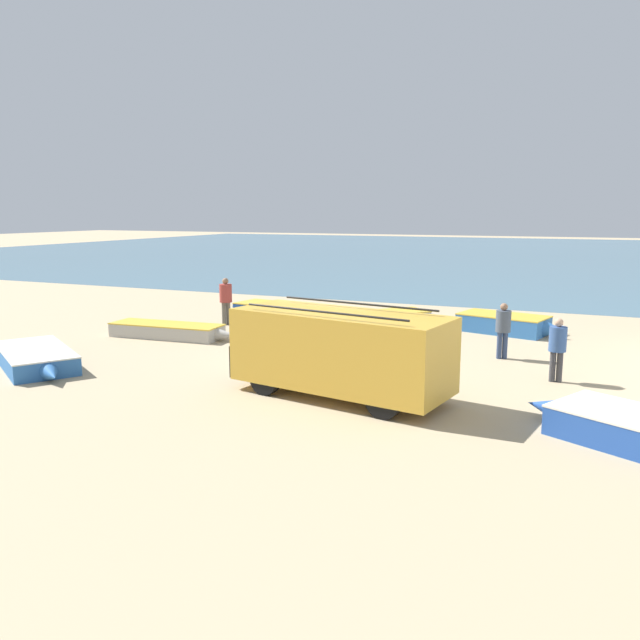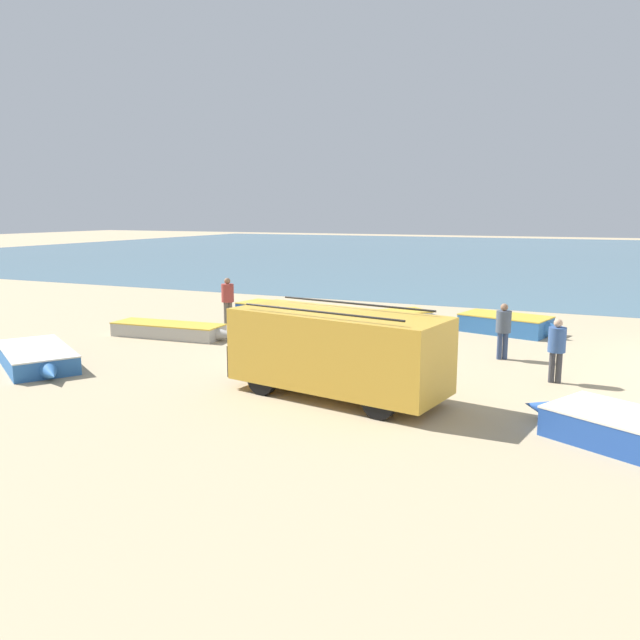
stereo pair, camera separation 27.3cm
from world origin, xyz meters
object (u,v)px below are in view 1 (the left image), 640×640
Objects in this scene: fishing_rowboat_4 at (506,324)px; fisherman_2 at (503,326)px; parked_van at (339,350)px; fishing_rowboat_1 at (377,321)px; fishing_rowboat_5 at (273,310)px; fishing_rowboat_3 at (171,331)px; fisherman_1 at (226,297)px; fishing_rowboat_2 at (36,358)px; fisherman_0 at (558,344)px.

fisherman_2 reaches higher than fishing_rowboat_4.
fishing_rowboat_4 is at bearing 158.80° from fisherman_2.
parked_van is 1.43× the size of fishing_rowboat_4.
fishing_rowboat_4 is at bearing -95.00° from parked_van.
fishing_rowboat_1 is 5.70m from fisherman_2.
fisherman_2 is (9.88, -4.08, 0.73)m from fishing_rowboat_5.
fishing_rowboat_3 is 1.20× the size of fishing_rowboat_5.
fisherman_1 reaches higher than fishing_rowboat_4.
fishing_rowboat_4 reaches higher than fishing_rowboat_2.
fishing_rowboat_3 is (-6.23, -4.21, -0.09)m from fishing_rowboat_1.
fisherman_2 is (3.06, 5.57, -0.13)m from parked_van.
fisherman_1 is (-0.77, -2.42, 0.82)m from fishing_rowboat_5.
fishing_rowboat_3 is at bearing 167.50° from fishing_rowboat_1.
fishing_rowboat_4 reaches higher than fishing_rowboat_3.
fisherman_0 is (2.00, -6.40, 0.68)m from fishing_rowboat_4.
parked_van is 1.12× the size of fishing_rowboat_3.
fisherman_2 reaches higher than fisherman_0.
fisherman_0 is 2.67m from fisherman_2.
fishing_rowboat_4 is 0.94× the size of fishing_rowboat_5.
fisherman_1 is (-5.78, -1.24, 0.76)m from fishing_rowboat_1.
fisherman_2 is at bearing 60.32° from fishing_rowboat_2.
fishing_rowboat_2 is at bearing -104.14° from fishing_rowboat_3.
fisherman_1 is 1.09× the size of fisherman_2.
fishing_rowboat_3 is (0.90, 5.02, -0.02)m from fishing_rowboat_2.
fisherman_0 is at bearing -133.46° from parked_van.
fisherman_0 reaches higher than fishing_rowboat_2.
fishing_rowboat_1 is 1.04× the size of fishing_rowboat_2.
parked_van reaches higher than fishing_rowboat_2.
fishing_rowboat_1 is 2.67× the size of fisherman_0.
fisherman_2 is at bearing 167.17° from fishing_rowboat_5.
parked_van is at bearing 134.86° from fishing_rowboat_5.
fisherman_1 is (1.34, 7.99, 0.83)m from fishing_rowboat_2.
fishing_rowboat_3 is 2.92× the size of fisherman_2.
fishing_rowboat_1 is at bearing -131.02° from fisherman_0.
fishing_rowboat_2 is 13.58m from fisherman_2.
parked_van is 10.47m from fisherman_1.
parked_van is 1.34× the size of fishing_rowboat_5.
fishing_rowboat_2 reaches higher than fishing_rowboat_3.
fishing_rowboat_1 is 5.96m from fisherman_1.
fishing_rowboat_5 is 2.46× the size of fisherman_0.
fishing_rowboat_5 is at bearing 73.34° from fishing_rowboat_3.
fishing_rowboat_2 is 1.11× the size of fishing_rowboat_4.
fisherman_0 is at bearing -163.38° from fisherman_1.
fishing_rowboat_2 is at bearing 114.23° from fisherman_1.
fisherman_0 reaches higher than fishing_rowboat_3.
fishing_rowboat_4 is 2.31× the size of fisherman_0.
fisherman_1 is 10.78m from fisherman_2.
fishing_rowboat_1 is 4.69m from fishing_rowboat_4.
fishing_rowboat_4 is (2.68, 9.84, -0.81)m from parked_van.
parked_van is 1.29× the size of fishing_rowboat_2.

